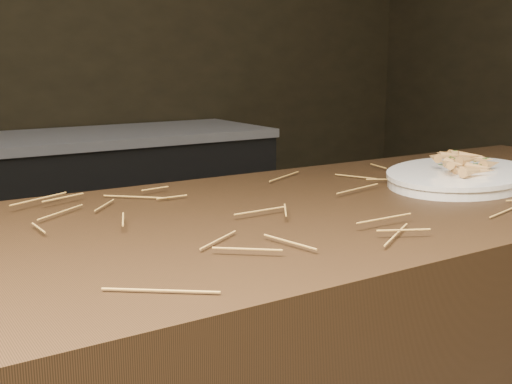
# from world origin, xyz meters

# --- Properties ---
(back_counter) EXTENTS (1.82, 0.62, 0.84)m
(back_counter) POSITION_xyz_m (0.30, 2.18, 0.42)
(back_counter) COLOR black
(back_counter) RESTS_ON ground
(straw_bedding) EXTENTS (1.40, 0.60, 0.02)m
(straw_bedding) POSITION_xyz_m (0.00, 0.30, 0.91)
(straw_bedding) COLOR olive
(straw_bedding) RESTS_ON main_counter
(serving_platter) EXTENTS (0.50, 0.43, 0.02)m
(serving_platter) POSITION_xyz_m (0.60, 0.31, 0.91)
(serving_platter) COLOR white
(serving_platter) RESTS_ON main_counter
(roasted_veg_heap) EXTENTS (0.25, 0.22, 0.05)m
(roasted_veg_heap) POSITION_xyz_m (0.60, 0.31, 0.95)
(roasted_veg_heap) COLOR #9F7040
(roasted_veg_heap) RESTS_ON serving_platter
(serving_fork) EXTENTS (0.02, 0.16, 0.00)m
(serving_fork) POSITION_xyz_m (0.74, 0.35, 0.92)
(serving_fork) COLOR silver
(serving_fork) RESTS_ON serving_platter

